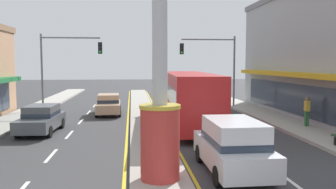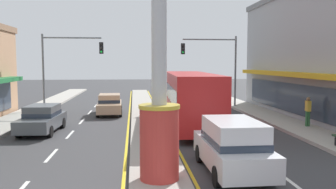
{
  "view_description": "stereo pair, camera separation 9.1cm",
  "coord_description": "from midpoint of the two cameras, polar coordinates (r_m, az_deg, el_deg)",
  "views": [
    {
      "loc": [
        -0.89,
        -5.8,
        3.86
      ],
      "look_at": [
        0.58,
        8.45,
        2.6
      ],
      "focal_mm": 37.81,
      "sensor_mm": 36.0,
      "label": 1
    },
    {
      "loc": [
        -0.8,
        -5.81,
        3.86
      ],
      "look_at": [
        0.58,
        8.45,
        2.6
      ],
      "focal_mm": 37.81,
      "sensor_mm": 36.0,
      "label": 2
    }
  ],
  "objects": [
    {
      "name": "sedan_far_right_lane",
      "position": [
        21.02,
        -19.51,
        -3.66
      ],
      "size": [
        2.0,
        4.38,
        1.53
      ],
      "color": "#4C5156",
      "rests_on": "ground"
    },
    {
      "name": "suv_near_right_lane",
      "position": [
        12.73,
        10.57,
        -8.11
      ],
      "size": [
        2.01,
        4.62,
        1.9
      ],
      "color": "silver",
      "rests_on": "ground"
    },
    {
      "name": "sidewalk_right",
      "position": [
        24.13,
        18.06,
        -4.21
      ],
      "size": [
        2.37,
        60.0,
        0.18
      ],
      "primitive_type": "cube",
      "color": "#ADA89E",
      "rests_on": "ground"
    },
    {
      "name": "sidewalk_left",
      "position": [
        23.5,
        -25.25,
        -4.69
      ],
      "size": [
        2.37,
        60.0,
        0.18
      ],
      "primitive_type": "cube",
      "color": "#ADA89E",
      "rests_on": "ground"
    },
    {
      "name": "bus_near_left_lane",
      "position": [
        21.79,
        3.67,
        -0.22
      ],
      "size": [
        2.97,
        11.29,
        3.26
      ],
      "color": "#B21E1E",
      "rests_on": "ground"
    },
    {
      "name": "district_sign",
      "position": [
        11.14,
        -1.19,
        6.51
      ],
      "size": [
        6.12,
        1.32,
        8.61
      ],
      "color": "#B7332D",
      "rests_on": "median_strip"
    },
    {
      "name": "lane_markings",
      "position": [
        22.79,
        -3.35,
        -4.72
      ],
      "size": [
        8.7,
        52.0,
        0.01
      ],
      "color": "silver",
      "rests_on": "ground"
    },
    {
      "name": "sedan_far_left_oncoming",
      "position": [
        27.14,
        -9.29,
        -1.53
      ],
      "size": [
        1.95,
        4.36,
        1.53
      ],
      "color": "tan",
      "rests_on": "ground"
    },
    {
      "name": "traffic_light_left_side",
      "position": [
        29.52,
        -16.11,
        5.59
      ],
      "size": [
        4.86,
        0.46,
        6.2
      ],
      "color": "slate",
      "rests_on": "ground"
    },
    {
      "name": "traffic_light_right_side",
      "position": [
        30.74,
        7.77,
        5.71
      ],
      "size": [
        4.86,
        0.46,
        6.2
      ],
      "color": "slate",
      "rests_on": "ground"
    },
    {
      "name": "pedestrian_far_side",
      "position": [
        22.3,
        21.74,
        -2.29
      ],
      "size": [
        0.28,
        0.42,
        1.72
      ],
      "color": "#336B3D",
      "rests_on": "sidewalk_right"
    },
    {
      "name": "median_strip",
      "position": [
        24.12,
        -3.48,
        -4.02
      ],
      "size": [
        1.96,
        52.0,
        0.14
      ],
      "primitive_type": "cube",
      "color": "#A39E93",
      "rests_on": "ground"
    }
  ]
}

